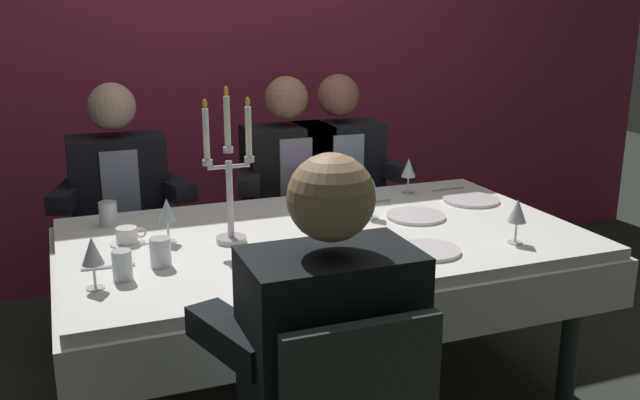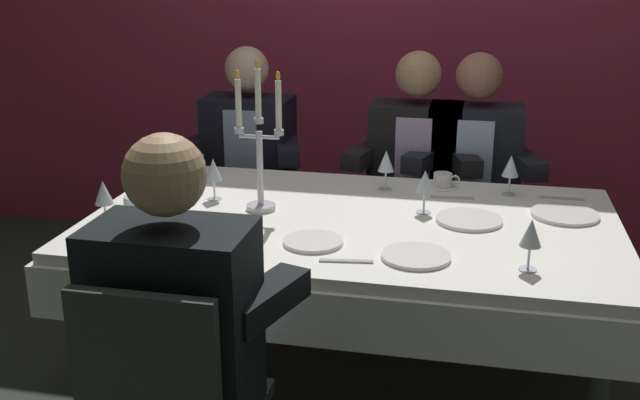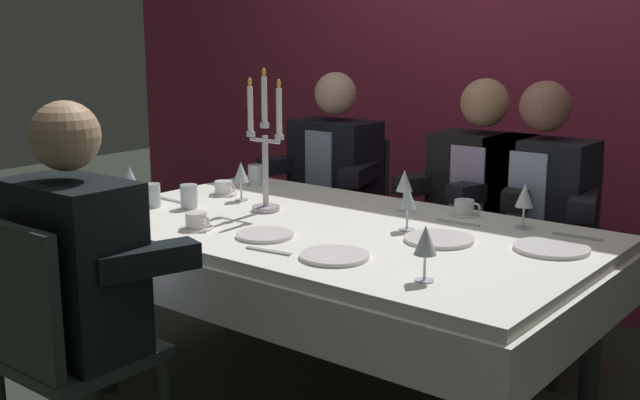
{
  "view_description": "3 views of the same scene",
  "coord_description": "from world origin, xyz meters",
  "views": [
    {
      "loc": [
        -0.91,
        -2.34,
        1.56
      ],
      "look_at": [
        -0.01,
        0.02,
        0.86
      ],
      "focal_mm": 39.35,
      "sensor_mm": 36.0,
      "label": 1
    },
    {
      "loc": [
        0.42,
        -2.53,
        1.65
      ],
      "look_at": [
        -0.11,
        -0.04,
        0.81
      ],
      "focal_mm": 41.94,
      "sensor_mm": 36.0,
      "label": 2
    },
    {
      "loc": [
        1.69,
        -2.2,
        1.44
      ],
      "look_at": [
        -0.08,
        0.02,
        0.82
      ],
      "focal_mm": 43.84,
      "sensor_mm": 36.0,
      "label": 3
    }
  ],
  "objects": [
    {
      "name": "ground_plane",
      "position": [
        0.0,
        0.0,
        0.0
      ],
      "size": [
        12.0,
        12.0,
        0.0
      ],
      "primitive_type": "plane",
      "color": "#2E342B"
    },
    {
      "name": "back_wall",
      "position": [
        0.0,
        1.66,
        1.35
      ],
      "size": [
        6.0,
        0.12,
        2.7
      ],
      "primitive_type": "cube",
      "color": "#9B2B4A",
      "rests_on": "ground_plane"
    },
    {
      "name": "dining_table",
      "position": [
        0.0,
        0.0,
        0.62
      ],
      "size": [
        1.94,
        1.14,
        0.74
      ],
      "color": "white",
      "rests_on": "ground_plane"
    },
    {
      "name": "candelabra",
      "position": [
        -0.35,
        0.02,
        0.97
      ],
      "size": [
        0.19,
        0.11,
        0.56
      ],
      "color": "silver",
      "rests_on": "dining_table"
    },
    {
      "name": "dinner_plate_0",
      "position": [
        0.76,
        0.18,
        0.75
      ],
      "size": [
        0.24,
        0.24,
        0.01
      ],
      "primitive_type": "cylinder",
      "color": "white",
      "rests_on": "dining_table"
    },
    {
      "name": "dinner_plate_1",
      "position": [
        -0.08,
        -0.28,
        0.75
      ],
      "size": [
        0.2,
        0.2,
        0.01
      ],
      "primitive_type": "cylinder",
      "color": "white",
      "rests_on": "dining_table"
    },
    {
      "name": "dinner_plate_2",
      "position": [
        0.42,
        0.05,
        0.75
      ],
      "size": [
        0.24,
        0.24,
        0.01
      ],
      "primitive_type": "cylinder",
      "color": "white",
      "rests_on": "dining_table"
    },
    {
      "name": "dinner_plate_3",
      "position": [
        0.26,
        -0.33,
        0.75
      ],
      "size": [
        0.22,
        0.22,
        0.01
      ],
      "primitive_type": "cylinder",
      "color": "white",
      "rests_on": "dining_table"
    },
    {
      "name": "wine_glass_0",
      "position": [
        0.25,
        0.11,
        0.85
      ],
      "size": [
        0.07,
        0.07,
        0.16
      ],
      "color": "silver",
      "rests_on": "dining_table"
    },
    {
      "name": "wine_glass_1",
      "position": [
        -0.84,
        -0.26,
        0.86
      ],
      "size": [
        0.07,
        0.07,
        0.16
      ],
      "color": "silver",
      "rests_on": "dining_table"
    },
    {
      "name": "wine_glass_2",
      "position": [
        0.6,
        -0.35,
        0.85
      ],
      "size": [
        0.07,
        0.07,
        0.16
      ],
      "color": "silver",
      "rests_on": "dining_table"
    },
    {
      "name": "wine_glass_3",
      "position": [
        0.56,
        0.39,
        0.85
      ],
      "size": [
        0.07,
        0.07,
        0.16
      ],
      "color": "silver",
      "rests_on": "dining_table"
    },
    {
      "name": "wine_glass_4",
      "position": [
        0.07,
        0.36,
        0.85
      ],
      "size": [
        0.07,
        0.07,
        0.16
      ],
      "color": "silver",
      "rests_on": "dining_table"
    },
    {
      "name": "wine_glass_5",
      "position": [
        -0.56,
        0.1,
        0.86
      ],
      "size": [
        0.07,
        0.07,
        0.16
      ],
      "color": "silver",
      "rests_on": "dining_table"
    },
    {
      "name": "water_tumbler_0",
      "position": [
        -0.63,
        -0.14,
        0.79
      ],
      "size": [
        0.07,
        0.07,
        0.1
      ],
      "primitive_type": "cylinder",
      "color": "silver",
      "rests_on": "dining_table"
    },
    {
      "name": "water_tumbler_1",
      "position": [
        -0.75,
        -0.21,
        0.79
      ],
      "size": [
        0.06,
        0.06,
        0.1
      ],
      "primitive_type": "cylinder",
      "color": "silver",
      "rests_on": "dining_table"
    },
    {
      "name": "water_tumbler_2",
      "position": [
        -0.75,
        0.38,
        0.79
      ],
      "size": [
        0.07,
        0.07,
        0.09
      ],
      "primitive_type": "cylinder",
      "color": "silver",
      "rests_on": "dining_table"
    },
    {
      "name": "coffee_cup_0",
      "position": [
        -0.7,
        0.13,
        0.77
      ],
      "size": [
        0.13,
        0.12,
        0.06
      ],
      "color": "white",
      "rests_on": "dining_table"
    },
    {
      "name": "coffee_cup_1",
      "position": [
        -0.35,
        -0.35,
        0.77
      ],
      "size": [
        0.13,
        0.12,
        0.06
      ],
      "color": "white",
      "rests_on": "dining_table"
    },
    {
      "name": "coffee_cup_2",
      "position": [
        0.3,
        0.44,
        0.77
      ],
      "size": [
        0.13,
        0.12,
        0.06
      ],
      "color": "white",
      "rests_on": "dining_table"
    },
    {
      "name": "fork_0",
      "position": [
        -0.79,
        -0.09,
        0.74
      ],
      "size": [
        0.17,
        0.03,
        0.01
      ],
      "primitive_type": "cube",
      "rotation": [
        0.0,
        0.0,
        -0.07
      ],
      "color": "#B7B7BC",
      "rests_on": "dining_table"
    },
    {
      "name": "fork_1",
      "position": [
        0.05,
        -0.41,
        0.74
      ],
      "size": [
        0.17,
        0.04,
        0.01
      ],
      "primitive_type": "cube",
      "rotation": [
        0.0,
        0.0,
        0.14
      ],
      "color": "#B7B7BC",
      "rests_on": "dining_table"
    },
    {
      "name": "fork_2",
      "position": [
        0.34,
        0.31,
        0.74
      ],
      "size": [
        0.17,
        0.03,
        0.01
      ],
      "primitive_type": "cube",
      "rotation": [
        0.0,
        0.0,
        0.07
      ],
      "color": "#B7B7BC",
      "rests_on": "dining_table"
    },
    {
      "name": "fork_3",
      "position": [
        0.77,
        0.39,
        0.74
      ],
      "size": [
        0.17,
        0.02,
        0.01
      ],
      "primitive_type": "cube",
      "rotation": [
        0.0,
        0.0,
        0.03
      ],
      "color": "#B7B7BC",
      "rests_on": "dining_table"
    },
    {
      "name": "seated_diner_0",
      "position": [
        -0.67,
        0.89,
        0.74
      ],
      "size": [
        0.63,
        0.48,
        1.24
      ],
      "color": "#28302C",
      "rests_on": "ground_plane"
    },
    {
      "name": "seated_diner_1",
      "position": [
        -0.32,
        -0.89,
        0.74
      ],
      "size": [
        0.63,
        0.48,
        1.24
      ],
      "color": "#28302C",
      "rests_on": "ground_plane"
    },
    {
      "name": "seated_diner_2",
      "position": [
        0.15,
        0.89,
        0.74
      ],
      "size": [
        0.63,
        0.48,
        1.24
      ],
      "color": "#28302C",
      "rests_on": "ground_plane"
    },
    {
      "name": "seated_diner_3",
      "position": [
        0.42,
        0.89,
        0.74
      ],
      "size": [
        0.63,
        0.48,
        1.24
      ],
      "color": "#28302C",
      "rests_on": "ground_plane"
    }
  ]
}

